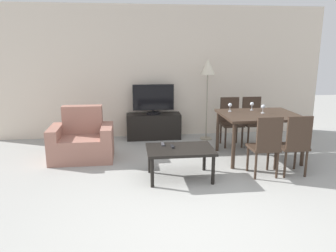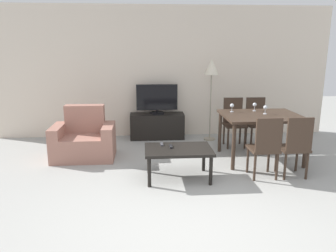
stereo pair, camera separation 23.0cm
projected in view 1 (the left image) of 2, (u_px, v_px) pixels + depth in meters
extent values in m
plane|color=#9E9E99|center=(193.00, 224.00, 3.54)|extent=(18.00, 18.00, 0.00)
cube|color=beige|center=(159.00, 72.00, 6.84)|extent=(7.03, 0.06, 2.70)
cube|color=#9E6B5B|center=(82.00, 148.00, 5.54)|extent=(0.67, 0.71, 0.40)
cube|color=#9E6B5B|center=(83.00, 119.00, 5.68)|extent=(0.67, 0.20, 0.48)
cube|color=#9E6B5B|center=(56.00, 144.00, 5.47)|extent=(0.18, 0.71, 0.58)
cube|color=#9E6B5B|center=(108.00, 142.00, 5.57)|extent=(0.18, 0.71, 0.58)
cube|color=black|center=(154.00, 126.00, 6.82)|extent=(1.11, 0.41, 0.52)
cylinder|color=black|center=(154.00, 113.00, 6.75)|extent=(0.29, 0.29, 0.03)
cylinder|color=black|center=(153.00, 111.00, 6.74)|extent=(0.04, 0.04, 0.05)
cube|color=black|center=(153.00, 97.00, 6.68)|extent=(0.84, 0.04, 0.53)
cube|color=black|center=(153.00, 98.00, 6.65)|extent=(0.80, 0.01, 0.49)
cube|color=black|center=(180.00, 150.00, 4.69)|extent=(0.96, 0.65, 0.04)
cylinder|color=black|center=(152.00, 173.00, 4.43)|extent=(0.05, 0.05, 0.42)
cylinder|color=black|center=(213.00, 170.00, 4.53)|extent=(0.05, 0.05, 0.42)
cylinder|color=black|center=(150.00, 160.00, 4.95)|extent=(0.05, 0.05, 0.42)
cylinder|color=black|center=(204.00, 157.00, 5.05)|extent=(0.05, 0.05, 0.42)
cube|color=#38281E|center=(259.00, 115.00, 5.50)|extent=(1.27, 1.04, 0.04)
cylinder|color=#38281E|center=(234.00, 146.00, 5.08)|extent=(0.06, 0.06, 0.74)
cylinder|color=#38281E|center=(303.00, 144.00, 5.21)|extent=(0.06, 0.06, 0.74)
cylinder|color=#38281E|center=(218.00, 131.00, 5.97)|extent=(0.06, 0.06, 0.74)
cylinder|color=#38281E|center=(278.00, 130.00, 6.10)|extent=(0.06, 0.06, 0.74)
cube|color=#38281E|center=(263.00, 148.00, 4.83)|extent=(0.40, 0.40, 0.04)
cylinder|color=#38281E|center=(248.00, 159.00, 5.02)|extent=(0.04, 0.04, 0.40)
cylinder|color=#38281E|center=(268.00, 158.00, 5.05)|extent=(0.04, 0.04, 0.40)
cylinder|color=#38281E|center=(256.00, 166.00, 4.70)|extent=(0.04, 0.04, 0.40)
cylinder|color=#38281E|center=(277.00, 165.00, 4.74)|extent=(0.04, 0.04, 0.40)
cube|color=#38281E|center=(270.00, 134.00, 4.59)|extent=(0.37, 0.04, 0.48)
cube|color=#38281E|center=(254.00, 124.00, 6.33)|extent=(0.40, 0.40, 0.04)
cylinder|color=#38281E|center=(248.00, 137.00, 6.21)|extent=(0.04, 0.04, 0.40)
cylinder|color=#38281E|center=(264.00, 137.00, 6.24)|extent=(0.04, 0.04, 0.40)
cylinder|color=#38281E|center=(242.00, 133.00, 6.52)|extent=(0.04, 0.04, 0.40)
cylinder|color=#38281E|center=(258.00, 132.00, 6.56)|extent=(0.04, 0.04, 0.40)
cube|color=#38281E|center=(251.00, 109.00, 6.44)|extent=(0.37, 0.04, 0.48)
cube|color=#38281E|center=(292.00, 147.00, 4.88)|extent=(0.40, 0.40, 0.04)
cylinder|color=#38281E|center=(275.00, 157.00, 5.07)|extent=(0.04, 0.04, 0.40)
cylinder|color=#38281E|center=(295.00, 157.00, 5.11)|extent=(0.04, 0.04, 0.40)
cylinder|color=#38281E|center=(285.00, 165.00, 4.76)|extent=(0.04, 0.04, 0.40)
cylinder|color=#38281E|center=(306.00, 164.00, 4.79)|extent=(0.04, 0.04, 0.40)
cube|color=#38281E|center=(299.00, 133.00, 4.64)|extent=(0.37, 0.04, 0.48)
cube|color=#38281E|center=(232.00, 124.00, 6.28)|extent=(0.40, 0.40, 0.04)
cylinder|color=#38281E|center=(225.00, 138.00, 6.15)|extent=(0.04, 0.04, 0.40)
cylinder|color=#38281E|center=(242.00, 137.00, 6.19)|extent=(0.04, 0.04, 0.40)
cylinder|color=#38281E|center=(221.00, 134.00, 6.47)|extent=(0.04, 0.04, 0.40)
cylinder|color=#38281E|center=(237.00, 133.00, 6.50)|extent=(0.04, 0.04, 0.40)
cube|color=#38281E|center=(229.00, 109.00, 6.39)|extent=(0.37, 0.04, 0.48)
cylinder|color=gray|center=(206.00, 138.00, 6.82)|extent=(0.24, 0.24, 0.02)
cylinder|color=gray|center=(207.00, 107.00, 6.66)|extent=(0.02, 0.02, 1.31)
cone|color=beige|center=(208.00, 67.00, 6.47)|extent=(0.29, 0.29, 0.30)
cube|color=black|center=(172.00, 146.00, 4.74)|extent=(0.04, 0.15, 0.02)
cube|color=#38383D|center=(163.00, 144.00, 4.84)|extent=(0.04, 0.15, 0.02)
cylinder|color=silver|center=(230.00, 111.00, 5.70)|extent=(0.06, 0.06, 0.01)
cylinder|color=silver|center=(230.00, 109.00, 5.69)|extent=(0.01, 0.01, 0.07)
sphere|color=silver|center=(230.00, 105.00, 5.67)|extent=(0.07, 0.07, 0.07)
cylinder|color=silver|center=(252.00, 110.00, 5.80)|extent=(0.06, 0.06, 0.01)
cylinder|color=silver|center=(252.00, 108.00, 5.79)|extent=(0.01, 0.01, 0.07)
sphere|color=silver|center=(252.00, 104.00, 5.77)|extent=(0.07, 0.07, 0.07)
cylinder|color=silver|center=(263.00, 113.00, 5.54)|extent=(0.06, 0.06, 0.01)
cylinder|color=silver|center=(263.00, 111.00, 5.53)|extent=(0.01, 0.01, 0.07)
sphere|color=silver|center=(263.00, 107.00, 5.52)|extent=(0.07, 0.07, 0.07)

